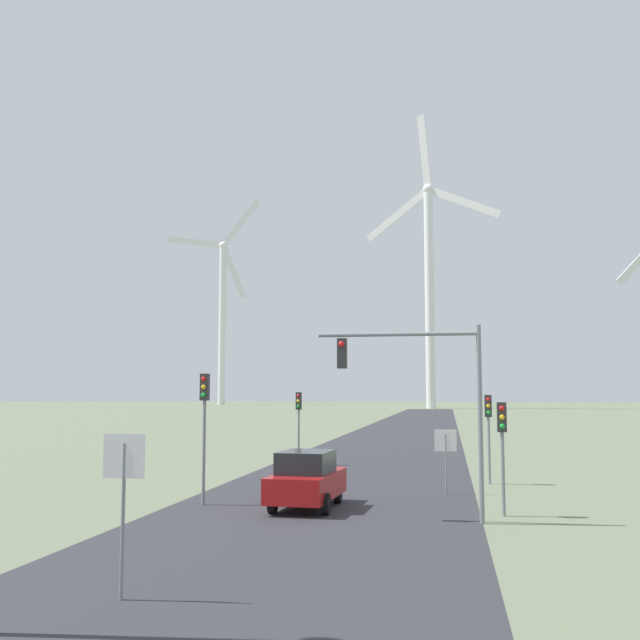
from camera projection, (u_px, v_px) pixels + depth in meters
road_surface at (389, 447)px, 51.45m from camera, size 10.00×240.00×0.01m
stop_sign_near at (124, 483)px, 13.60m from camera, size 0.81×0.07×2.96m
stop_sign_far at (446, 449)px, 27.48m from camera, size 0.81×0.07×2.36m
traffic_light_post_near_left at (204, 409)px, 25.05m from camera, size 0.28×0.34×4.34m
traffic_light_post_near_right at (502, 432)px, 22.71m from camera, size 0.28×0.34×3.41m
traffic_light_post_mid_left at (299, 411)px, 38.64m from camera, size 0.28×0.33×3.73m
traffic_light_post_mid_right at (488, 418)px, 30.63m from camera, size 0.28×0.34×3.61m
traffic_light_mast_overhead at (420, 380)px, 21.90m from camera, size 4.79×0.35×5.68m
car_approaching at (307, 480)px, 24.13m from camera, size 2.05×4.20×1.83m
wind_turbine_far_left at (222, 308)px, 236.69m from camera, size 29.81×2.95×65.29m
wind_turbine_left at (429, 275)px, 178.66m from camera, size 32.39×9.44×71.52m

